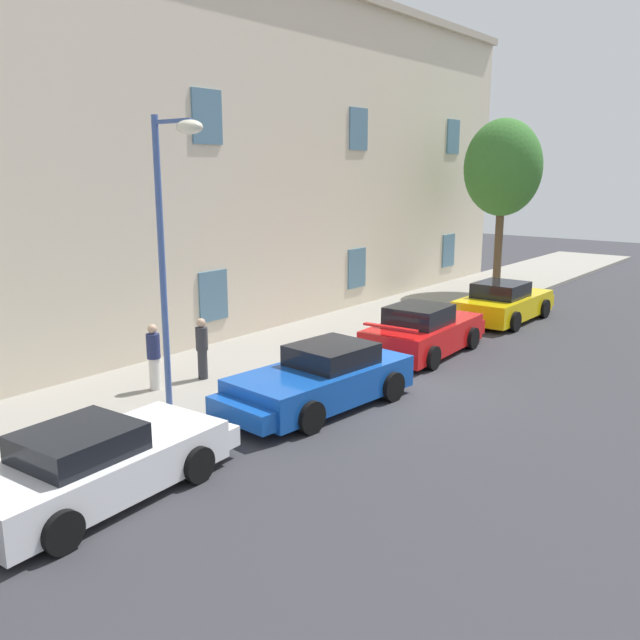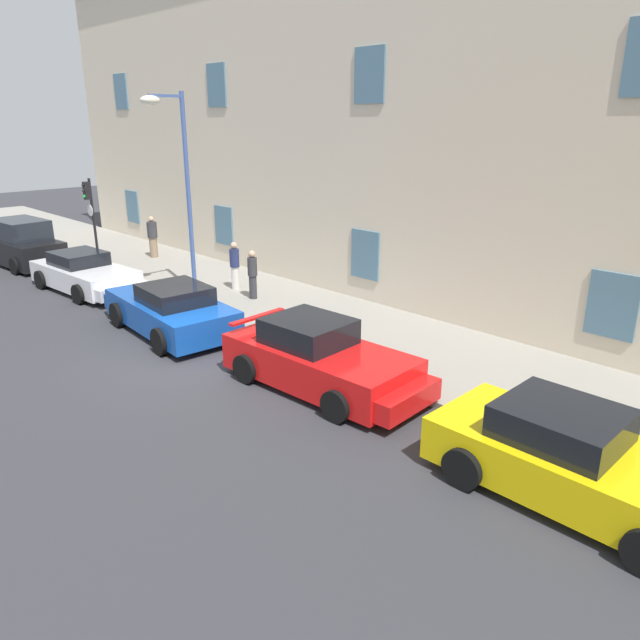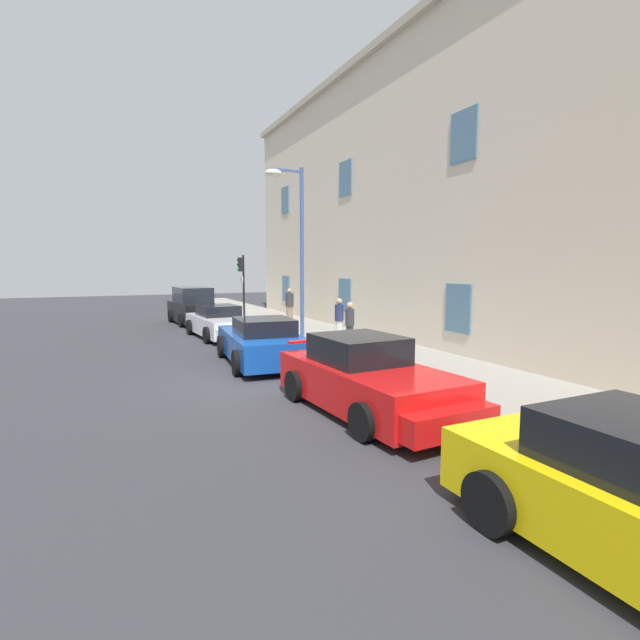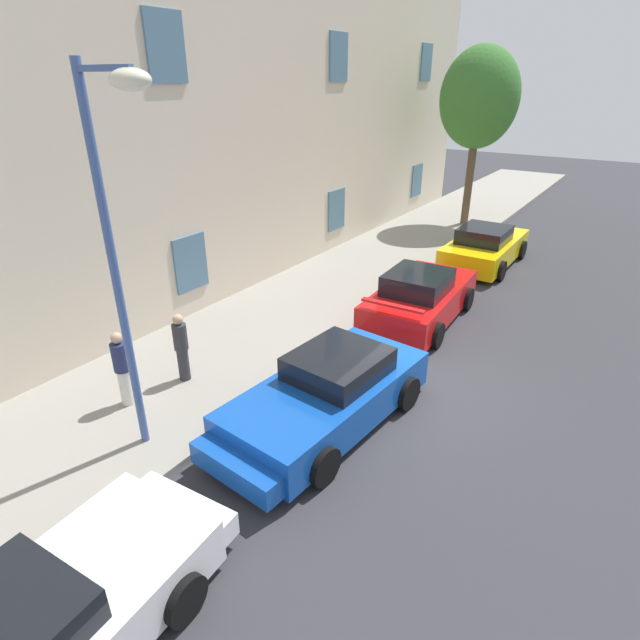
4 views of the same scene
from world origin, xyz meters
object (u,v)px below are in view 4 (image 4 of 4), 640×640
at_px(tree_near_kerb, 479,99).
at_px(pedestrian_strolling, 122,368).
at_px(sportscar_white_middle, 422,297).
at_px(pedestrian_bystander, 181,346).
at_px(sportscar_tail_end, 486,246).
at_px(sportscar_yellow_flank, 323,399).
at_px(sportscar_red_lead, 43,630).
at_px(street_lamp, 120,211).

bearing_deg(tree_near_kerb, pedestrian_strolling, 177.33).
bearing_deg(sportscar_white_middle, pedestrian_bystander, 154.75).
bearing_deg(tree_near_kerb, pedestrian_bystander, 178.03).
distance_m(sportscar_tail_end, pedestrian_strolling, 13.40).
distance_m(sportscar_yellow_flank, pedestrian_strolling, 3.98).
height_order(sportscar_red_lead, tree_near_kerb, tree_near_kerb).
relative_size(sportscar_tail_end, street_lamp, 0.77).
bearing_deg(sportscar_yellow_flank, sportscar_red_lead, 178.70).
bearing_deg(sportscar_red_lead, sportscar_yellow_flank, -1.30).
xyz_separation_m(tree_near_kerb, street_lamp, (-18.07, -0.81, -0.95)).
xyz_separation_m(sportscar_red_lead, pedestrian_strolling, (3.68, 3.44, 0.39)).
xyz_separation_m(sportscar_white_middle, street_lamp, (-7.95, 1.51, 3.75)).
bearing_deg(pedestrian_strolling, tree_near_kerb, -2.67).
xyz_separation_m(sportscar_red_lead, street_lamp, (3.11, 1.82, 3.80)).
xyz_separation_m(sportscar_red_lead, sportscar_yellow_flank, (5.41, -0.12, 0.04)).
bearing_deg(sportscar_white_middle, tree_near_kerb, 12.89).
relative_size(sportscar_red_lead, sportscar_white_middle, 1.01).
relative_size(sportscar_yellow_flank, tree_near_kerb, 0.68).
bearing_deg(tree_near_kerb, sportscar_yellow_flank, -170.12).
bearing_deg(sportscar_white_middle, sportscar_red_lead, -178.41).
distance_m(street_lamp, pedestrian_strolling, 3.83).
height_order(sportscar_yellow_flank, street_lamp, street_lamp).
bearing_deg(pedestrian_strolling, sportscar_tail_end, -13.67).
distance_m(sportscar_white_middle, sportscar_tail_end, 5.64).
distance_m(sportscar_yellow_flank, pedestrian_bystander, 3.35).
bearing_deg(sportscar_yellow_flank, street_lamp, 139.85).
xyz_separation_m(sportscar_white_middle, pedestrian_bystander, (-6.10, 2.88, 0.32)).
bearing_deg(street_lamp, sportscar_tail_end, -6.48).
bearing_deg(sportscar_yellow_flank, sportscar_tail_end, 2.02).
height_order(street_lamp, pedestrian_strolling, street_lamp).
relative_size(street_lamp, pedestrian_bystander, 4.01).
relative_size(pedestrian_strolling, pedestrian_bystander, 1.03).
relative_size(sportscar_white_middle, tree_near_kerb, 0.66).
relative_size(tree_near_kerb, street_lamp, 1.16).
height_order(sportscar_white_middle, sportscar_tail_end, sportscar_white_middle).
xyz_separation_m(sportscar_tail_end, pedestrian_bystander, (-11.74, 2.91, 0.32)).
distance_m(sportscar_tail_end, street_lamp, 14.18).
distance_m(sportscar_yellow_flank, tree_near_kerb, 16.69).
bearing_deg(sportscar_tail_end, street_lamp, 173.52).
height_order(tree_near_kerb, street_lamp, tree_near_kerb).
bearing_deg(street_lamp, pedestrian_strolling, 70.58).
distance_m(sportscar_white_middle, tree_near_kerb, 11.40).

